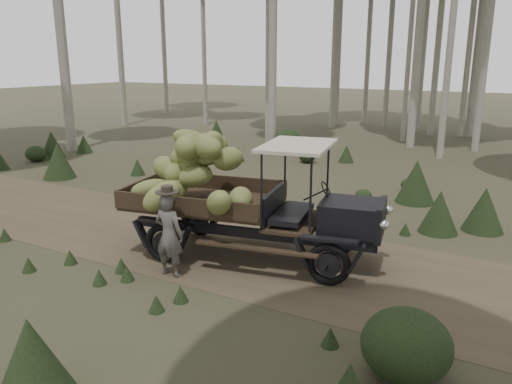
# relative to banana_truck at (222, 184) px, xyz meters

# --- Properties ---
(ground) EXTENTS (120.00, 120.00, 0.00)m
(ground) POSITION_rel_banana_truck_xyz_m (-1.54, 0.38, -1.55)
(ground) COLOR #473D2B
(ground) RESTS_ON ground
(dirt_track) EXTENTS (70.00, 4.00, 0.01)m
(dirt_track) POSITION_rel_banana_truck_xyz_m (-1.54, 0.38, -1.54)
(dirt_track) COLOR brown
(dirt_track) RESTS_ON ground
(banana_truck) EXTENTS (5.52, 3.12, 2.72)m
(banana_truck) POSITION_rel_banana_truck_xyz_m (0.00, 0.00, 0.00)
(banana_truck) COLOR black
(banana_truck) RESTS_ON ground
(farmer) EXTENTS (0.61, 0.46, 1.76)m
(farmer) POSITION_rel_banana_truck_xyz_m (-0.29, -1.37, -0.71)
(farmer) COLOR #514F4A
(farmer) RESTS_ON ground
(undergrowth) EXTENTS (19.97, 21.43, 1.34)m
(undergrowth) POSITION_rel_banana_truck_xyz_m (-4.04, 0.32, -1.01)
(undergrowth) COLOR #233319
(undergrowth) RESTS_ON ground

